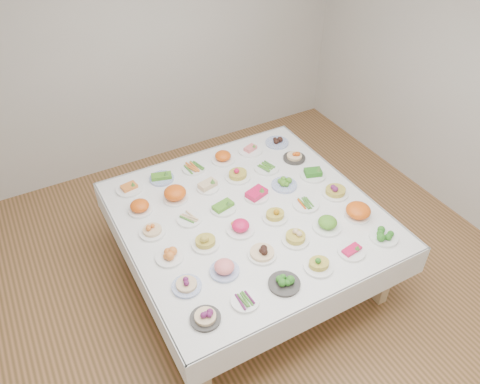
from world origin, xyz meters
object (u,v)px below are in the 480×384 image
display_table (248,219)px  dish_35 (277,141)px  dish_0 (205,315)px  dish_18 (152,228)px

display_table → dish_35: dish_35 is taller
display_table → dish_35: bearing=45.0°
dish_0 → display_table: bearing=45.2°
display_table → dish_0: dish_0 is taller
display_table → dish_35: (0.80, 0.80, 0.11)m
dish_18 → dish_0: bearing=-89.1°
dish_0 → dish_18: (-0.01, 0.97, 0.00)m
display_table → dish_18: dish_18 is taller
display_table → dish_0: (-0.80, -0.80, 0.12)m
dish_18 → dish_35: 1.73m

